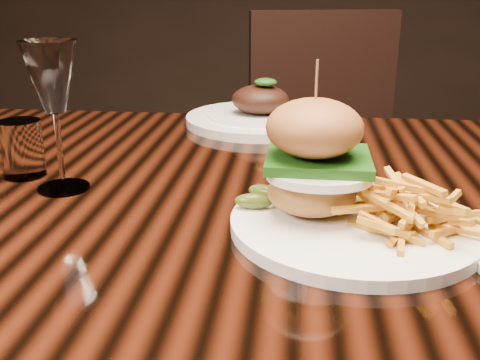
# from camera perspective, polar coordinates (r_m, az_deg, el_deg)

# --- Properties ---
(dining_table) EXTENTS (1.60, 0.90, 0.75)m
(dining_table) POSITION_cam_1_polar(r_m,az_deg,el_deg) (0.86, 3.27, -5.25)
(dining_table) COLOR black
(dining_table) RESTS_ON ground
(burger_plate) EXTENTS (0.30, 0.30, 0.20)m
(burger_plate) POSITION_cam_1_polar(r_m,az_deg,el_deg) (0.67, 11.03, -0.94)
(burger_plate) COLOR white
(burger_plate) RESTS_ON dining_table
(ramekin) EXTENTS (0.10, 0.10, 0.04)m
(ramekin) POSITION_cam_1_polar(r_m,az_deg,el_deg) (0.80, 7.82, 0.06)
(ramekin) COLOR white
(ramekin) RESTS_ON dining_table
(wine_glass) EXTENTS (0.08, 0.08, 0.21)m
(wine_glass) POSITION_cam_1_polar(r_m,az_deg,el_deg) (0.81, -18.54, 9.44)
(wine_glass) COLOR white
(wine_glass) RESTS_ON dining_table
(water_tumbler) EXTENTS (0.06, 0.06, 0.09)m
(water_tumbler) POSITION_cam_1_polar(r_m,az_deg,el_deg) (0.91, -21.28, 2.98)
(water_tumbler) COLOR white
(water_tumbler) RESTS_ON dining_table
(far_dish) EXTENTS (0.31, 0.31, 0.10)m
(far_dish) POSITION_cam_1_polar(r_m,az_deg,el_deg) (1.18, 2.06, 6.60)
(far_dish) COLOR white
(far_dish) RESTS_ON dining_table
(chair_far) EXTENTS (0.55, 0.55, 0.95)m
(chair_far) POSITION_cam_1_polar(r_m,az_deg,el_deg) (1.74, 9.00, 2.82)
(chair_far) COLOR black
(chair_far) RESTS_ON ground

